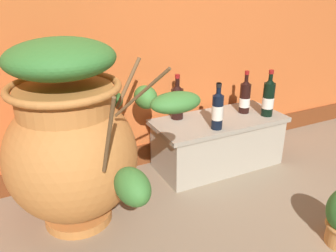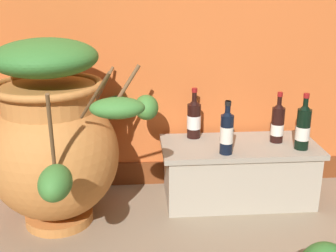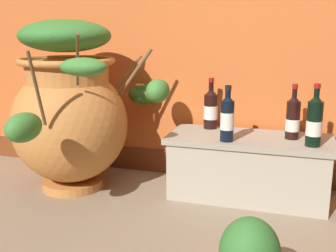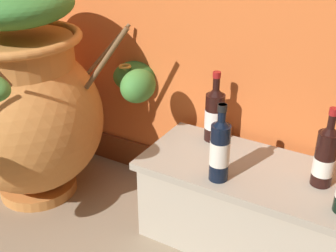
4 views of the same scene
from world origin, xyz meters
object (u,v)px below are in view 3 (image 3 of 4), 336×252
at_px(wine_bottle_middle, 227,117).
at_px(wine_bottle_back, 211,108).
at_px(wine_bottle_left, 315,121).
at_px(wine_bottle_right, 293,117).
at_px(terracotta_urn, 71,109).

bearing_deg(wine_bottle_middle, wine_bottle_back, 118.19).
xyz_separation_m(wine_bottle_left, wine_bottle_back, (-0.57, 0.22, -0.01)).
distance_m(wine_bottle_left, wine_bottle_middle, 0.43).
distance_m(wine_bottle_middle, wine_bottle_back, 0.29).
distance_m(wine_bottle_right, wine_bottle_back, 0.48).
bearing_deg(wine_bottle_back, terracotta_urn, -157.96).
height_order(terracotta_urn, wine_bottle_middle, terracotta_urn).
distance_m(wine_bottle_middle, wine_bottle_right, 0.36).
height_order(wine_bottle_left, wine_bottle_middle, wine_bottle_left).
bearing_deg(terracotta_urn, wine_bottle_left, 3.38).
bearing_deg(wine_bottle_right, wine_bottle_middle, -155.06).
distance_m(terracotta_urn, wine_bottle_middle, 0.89).
height_order(terracotta_urn, wine_bottle_right, terracotta_urn).
height_order(terracotta_urn, wine_bottle_left, terracotta_urn).
bearing_deg(wine_bottle_back, wine_bottle_right, -13.25).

